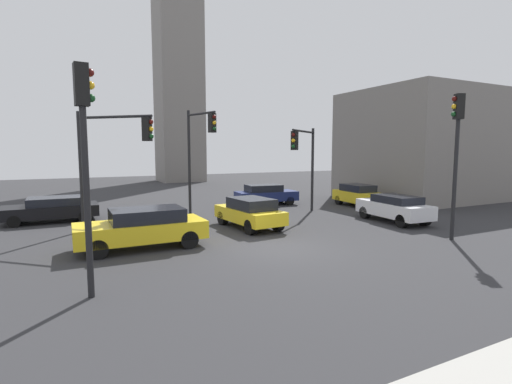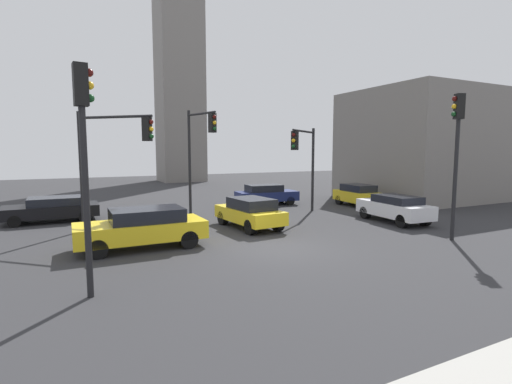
{
  "view_description": "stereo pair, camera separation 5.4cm",
  "coord_description": "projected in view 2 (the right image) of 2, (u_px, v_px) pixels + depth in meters",
  "views": [
    {
      "loc": [
        -7.0,
        -12.2,
        3.68
      ],
      "look_at": [
        0.6,
        2.84,
        1.84
      ],
      "focal_mm": 26.72,
      "sensor_mm": 36.0,
      "label": 1
    },
    {
      "loc": [
        -6.95,
        -12.23,
        3.68
      ],
      "look_at": [
        0.6,
        2.84,
        1.84
      ],
      "focal_mm": 26.72,
      "sensor_mm": 36.0,
      "label": 2
    }
  ],
  "objects": [
    {
      "name": "car_0",
      "position": [
        359.0,
        195.0,
        25.09
      ],
      "size": [
        1.9,
        4.02,
        1.45
      ],
      "rotation": [
        0.0,
        0.0,
        -1.65
      ],
      "color": "yellow",
      "rests_on": "ground_plane"
    },
    {
      "name": "traffic_light_3",
      "position": [
        84.0,
        139.0,
        9.19
      ],
      "size": [
        0.47,
        0.35,
        5.74
      ],
      "rotation": [
        0.0,
        0.0,
        0.1
      ],
      "color": "black",
      "rests_on": "ground_plane"
    },
    {
      "name": "traffic_light_0",
      "position": [
        304.0,
        152.0,
        21.6
      ],
      "size": [
        2.89,
        2.25,
        5.02
      ],
      "rotation": [
        0.0,
        0.0,
        -2.49
      ],
      "color": "black",
      "rests_on": "ground_plane"
    },
    {
      "name": "traffic_light_2",
      "position": [
        200.0,
        142.0,
        20.87
      ],
      "size": [
        0.87,
        2.6,
        5.94
      ],
      "rotation": [
        0.0,
        0.0,
        -1.31
      ],
      "color": "black",
      "rests_on": "ground_plane"
    },
    {
      "name": "traffic_light_1",
      "position": [
        112.0,
        146.0,
        16.68
      ],
      "size": [
        2.87,
        2.63,
        5.42
      ],
      "rotation": [
        0.0,
        0.0,
        -0.74
      ],
      "color": "black",
      "rests_on": "ground_plane"
    },
    {
      "name": "skyline_tower",
      "position": [
        179.0,
        77.0,
        45.0
      ],
      "size": [
        4.97,
        4.97,
        24.7
      ],
      "primitive_type": "cube",
      "color": "gray",
      "rests_on": "ground_plane"
    },
    {
      "name": "building_flank",
      "position": [
        436.0,
        146.0,
        29.71
      ],
      "size": [
        13.04,
        8.94,
        8.07
      ],
      "primitive_type": "cube",
      "color": "gray",
      "rests_on": "ground_plane"
    },
    {
      "name": "ground_plane",
      "position": [
        276.0,
        248.0,
        14.36
      ],
      "size": [
        89.19,
        89.19,
        0.0
      ],
      "primitive_type": "plane",
      "color": "#2D2D30"
    },
    {
      "name": "car_1",
      "position": [
        250.0,
        212.0,
        18.11
      ],
      "size": [
        2.09,
        4.11,
        1.45
      ],
      "rotation": [
        0.0,
        0.0,
        1.66
      ],
      "color": "yellow",
      "rests_on": "ground_plane"
    },
    {
      "name": "traffic_light_4",
      "position": [
        457.0,
        140.0,
        15.29
      ],
      "size": [
        0.49,
        0.43,
        5.93
      ],
      "rotation": [
        0.0,
        0.0,
        2.69
      ],
      "color": "black",
      "rests_on": "ground_plane"
    },
    {
      "name": "car_4",
      "position": [
        143.0,
        227.0,
        14.37
      ],
      "size": [
        4.7,
        1.96,
        1.5
      ],
      "rotation": [
        0.0,
        0.0,
        3.14
      ],
      "color": "yellow",
      "rests_on": "ground_plane"
    },
    {
      "name": "car_3",
      "position": [
        266.0,
        194.0,
        25.85
      ],
      "size": [
        4.25,
        2.07,
        1.38
      ],
      "rotation": [
        0.0,
        0.0,
        -0.09
      ],
      "color": "navy",
      "rests_on": "ground_plane"
    },
    {
      "name": "car_2",
      "position": [
        52.0,
        209.0,
        19.75
      ],
      "size": [
        4.55,
        2.08,
        1.28
      ],
      "rotation": [
        0.0,
        0.0,
        3.14
      ],
      "color": "black",
      "rests_on": "ground_plane"
    },
    {
      "name": "car_5",
      "position": [
        395.0,
        208.0,
        19.6
      ],
      "size": [
        2.04,
        4.23,
        1.4
      ],
      "rotation": [
        0.0,
        0.0,
        1.48
      ],
      "color": "silver",
      "rests_on": "ground_plane"
    }
  ]
}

